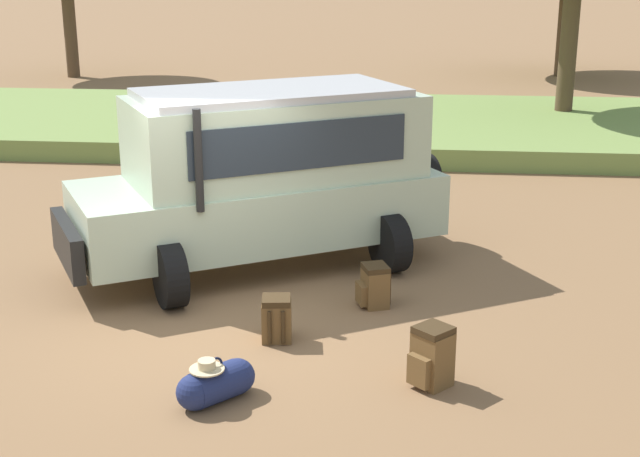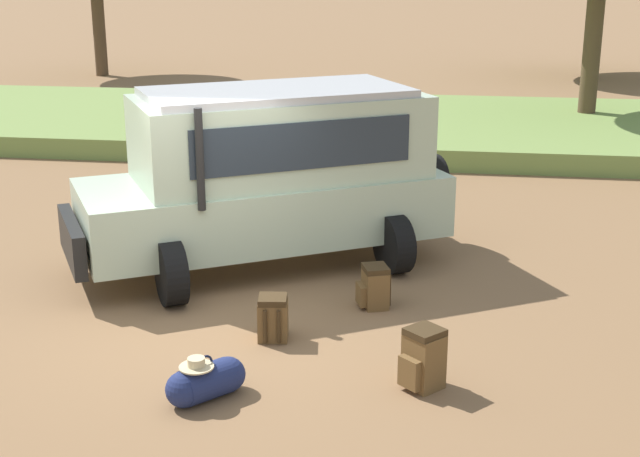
{
  "view_description": "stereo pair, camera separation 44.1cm",
  "coord_description": "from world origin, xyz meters",
  "px_view_note": "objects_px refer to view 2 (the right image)",
  "views": [
    {
      "loc": [
        2.19,
        -9.44,
        4.2
      ],
      "look_at": [
        1.17,
        0.69,
        1.0
      ],
      "focal_mm": 50.0,
      "sensor_mm": 36.0,
      "label": 1
    },
    {
      "loc": [
        2.63,
        -9.39,
        4.2
      ],
      "look_at": [
        1.17,
        0.69,
        1.0
      ],
      "focal_mm": 50.0,
      "sensor_mm": 36.0,
      "label": 2
    }
  ],
  "objects_px": {
    "backpack_near_rear_wheel": "(423,359)",
    "safari_vehicle": "(271,173)",
    "duffel_bag_low_black_case": "(206,381)",
    "backpack_cluster_center": "(374,287)",
    "backpack_beside_front_wheel": "(273,318)"
  },
  "relations": [
    {
      "from": "duffel_bag_low_black_case",
      "to": "backpack_cluster_center",
      "type": "bearing_deg",
      "value": 61.11
    },
    {
      "from": "backpack_cluster_center",
      "to": "backpack_near_rear_wheel",
      "type": "distance_m",
      "value": 2.14
    },
    {
      "from": "backpack_cluster_center",
      "to": "duffel_bag_low_black_case",
      "type": "relative_size",
      "value": 0.73
    },
    {
      "from": "safari_vehicle",
      "to": "backpack_near_rear_wheel",
      "type": "distance_m",
      "value": 4.19
    },
    {
      "from": "backpack_beside_front_wheel",
      "to": "backpack_cluster_center",
      "type": "height_order",
      "value": "backpack_cluster_center"
    },
    {
      "from": "backpack_beside_front_wheel",
      "to": "backpack_near_rear_wheel",
      "type": "height_order",
      "value": "backpack_near_rear_wheel"
    },
    {
      "from": "backpack_cluster_center",
      "to": "backpack_near_rear_wheel",
      "type": "bearing_deg",
      "value": -72.03
    },
    {
      "from": "safari_vehicle",
      "to": "backpack_cluster_center",
      "type": "relative_size",
      "value": 10.0
    },
    {
      "from": "safari_vehicle",
      "to": "backpack_near_rear_wheel",
      "type": "height_order",
      "value": "safari_vehicle"
    },
    {
      "from": "backpack_beside_front_wheel",
      "to": "duffel_bag_low_black_case",
      "type": "distance_m",
      "value": 1.52
    },
    {
      "from": "backpack_near_rear_wheel",
      "to": "safari_vehicle",
      "type": "bearing_deg",
      "value": 122.81
    },
    {
      "from": "backpack_cluster_center",
      "to": "duffel_bag_low_black_case",
      "type": "height_order",
      "value": "backpack_cluster_center"
    },
    {
      "from": "safari_vehicle",
      "to": "backpack_beside_front_wheel",
      "type": "relative_size",
      "value": 10.35
    },
    {
      "from": "backpack_beside_front_wheel",
      "to": "duffel_bag_low_black_case",
      "type": "bearing_deg",
      "value": -104.35
    },
    {
      "from": "backpack_beside_front_wheel",
      "to": "backpack_cluster_center",
      "type": "distance_m",
      "value": 1.52
    }
  ]
}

